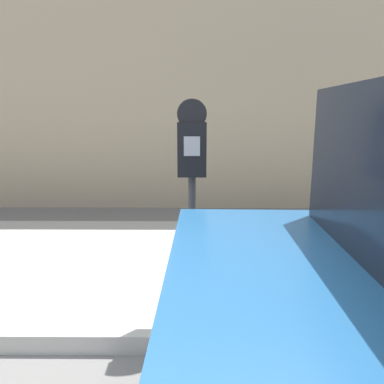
{
  "coord_description": "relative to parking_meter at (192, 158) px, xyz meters",
  "views": [
    {
      "loc": [
        0.24,
        -1.49,
        1.64
      ],
      "look_at": [
        0.21,
        1.12,
        1.09
      ],
      "focal_mm": 35.0,
      "sensor_mm": 36.0,
      "label": 1
    }
  ],
  "objects": [
    {
      "name": "sidewalk",
      "position": [
        -0.21,
        1.08,
        -1.26
      ],
      "size": [
        24.0,
        2.8,
        0.14
      ],
      "color": "#ADAAA3",
      "rests_on": "ground_plane"
    },
    {
      "name": "building_facade",
      "position": [
        -0.21,
        3.95,
        1.89
      ],
      "size": [
        24.0,
        0.3,
        6.45
      ],
      "color": "tan",
      "rests_on": "ground_plane"
    },
    {
      "name": "parking_meter",
      "position": [
        0.0,
        0.0,
        0.0
      ],
      "size": [
        0.2,
        0.15,
        1.6
      ],
      "color": "#2D2D30",
      "rests_on": "sidewalk"
    }
  ]
}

